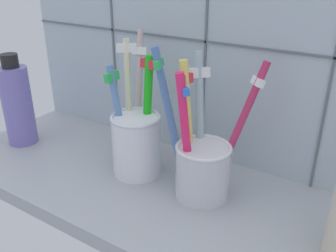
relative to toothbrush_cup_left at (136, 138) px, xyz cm
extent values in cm
cube|color=#9EA3A8|center=(5.22, -2.03, -6.05)|extent=(64.00, 22.00, 2.00)
cube|color=#B2C1CC|center=(5.22, 9.97, 15.45)|extent=(64.00, 2.00, 45.00)
cube|color=slate|center=(-10.78, 8.87, 15.45)|extent=(0.30, 0.20, 45.00)
cube|color=slate|center=(5.22, 8.87, 15.45)|extent=(0.30, 0.20, 45.00)
cube|color=slate|center=(5.22, 8.87, 11.85)|extent=(64.00, 0.20, 0.30)
cylinder|color=white|center=(0.22, -0.28, -0.97)|extent=(6.48, 6.48, 8.17)
torus|color=silver|center=(0.22, -0.28, 3.12)|extent=(6.66, 6.66, 0.50)
cylinder|color=#638DCD|center=(-2.01, -0.81, 2.52)|extent=(3.18, 1.17, 14.47)
cube|color=green|center=(-2.84, -0.89, 8.23)|extent=(1.05, 2.52, 1.25)
cylinder|color=#C6ADAA|center=(-2.18, 3.62, 4.12)|extent=(4.13, 7.00, 17.83)
cube|color=white|center=(-3.17, 5.55, 10.15)|extent=(2.25, 1.92, 1.28)
cylinder|color=#F0E7B9|center=(-2.12, 1.33, 3.95)|extent=(2.18, 2.60, 17.28)
cube|color=white|center=(-2.54, 1.92, 11.37)|extent=(2.57, 2.15, 1.15)
cylinder|color=#1BC018|center=(0.63, 1.72, 3.06)|extent=(1.44, 2.65, 15.52)
cube|color=#E5333F|center=(0.72, 2.30, 9.69)|extent=(2.49, 1.30, 1.20)
cylinder|color=silver|center=(10.22, -0.28, -1.73)|extent=(6.60, 6.60, 6.65)
torus|color=silver|center=(10.22, -0.28, 1.60)|extent=(6.77, 6.77, 0.50)
cylinder|color=#4F78B7|center=(6.01, -0.83, 4.17)|extent=(4.74, 2.44, 17.83)
cube|color=green|center=(4.66, -1.32, 11.11)|extent=(1.55, 2.48, 1.07)
cylinder|color=#A3C0CD|center=(8.25, 2.26, 3.64)|extent=(3.63, 3.63, 16.77)
cube|color=white|center=(7.51, 3.00, 9.45)|extent=(2.52, 2.52, 1.32)
cylinder|color=#F92363|center=(8.79, -1.74, 3.17)|extent=(2.59, 2.68, 15.75)
cube|color=blue|center=(8.37, -2.19, 8.93)|extent=(2.12, 2.05, 0.90)
cylinder|color=#BA2A55|center=(13.02, 2.90, 3.39)|extent=(5.13, 5.58, 16.38)
cube|color=white|center=(14.34, 4.38, 9.12)|extent=(2.09, 2.02, 1.10)
cylinder|color=#F6DE62|center=(7.76, 0.11, 3.43)|extent=(3.05, 1.69, 16.27)
cube|color=#E5333F|center=(7.14, 0.26, 9.33)|extent=(1.40, 2.21, 1.18)
cylinder|color=#7A6DC2|center=(-20.70, -2.83, 1.06)|extent=(4.48, 4.48, 12.22)
cylinder|color=black|center=(-20.70, -2.83, 8.17)|extent=(2.47, 2.47, 2.00)
camera|label=1|loc=(27.48, -34.83, 22.06)|focal=39.55mm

